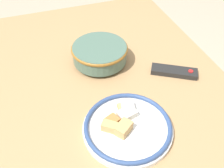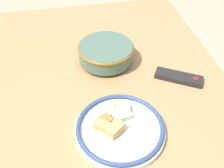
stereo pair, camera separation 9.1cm
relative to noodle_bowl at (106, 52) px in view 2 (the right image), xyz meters
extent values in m
cube|color=tan|center=(0.19, -0.10, -0.07)|extent=(1.38, 1.08, 0.04)
cylinder|color=tan|center=(-0.43, -0.57, -0.44)|extent=(0.06, 0.06, 0.72)
cylinder|color=tan|center=(-0.43, 0.37, -0.44)|extent=(0.06, 0.06, 0.72)
cylinder|color=#4C6B5B|center=(0.00, 0.00, -0.04)|extent=(0.10, 0.10, 0.01)
cylinder|color=#4C6B5B|center=(0.00, 0.00, 0.00)|extent=(0.21, 0.21, 0.06)
cylinder|color=#B75B23|center=(0.00, 0.00, -0.01)|extent=(0.19, 0.19, 0.05)
torus|color=#936023|center=(0.00, 0.00, 0.02)|extent=(0.22, 0.22, 0.01)
cylinder|color=white|center=(0.35, -0.02, -0.04)|extent=(0.28, 0.28, 0.02)
torus|color=#334C7F|center=(0.35, -0.02, -0.02)|extent=(0.27, 0.27, 0.01)
cube|color=#B2753D|center=(0.32, -0.06, -0.02)|extent=(0.05, 0.05, 0.02)
cube|color=tan|center=(0.36, -0.04, -0.01)|extent=(0.06, 0.06, 0.03)
cube|color=tan|center=(0.28, 0.00, -0.02)|extent=(0.03, 0.05, 0.02)
cube|color=silver|center=(0.31, -0.01, -0.02)|extent=(0.05, 0.07, 0.02)
cube|color=silver|center=(0.29, 0.01, -0.02)|extent=(0.05, 0.05, 0.02)
cube|color=tan|center=(0.34, -0.07, -0.01)|extent=(0.05, 0.06, 0.03)
cube|color=black|center=(0.16, 0.25, -0.04)|extent=(0.13, 0.18, 0.02)
cylinder|color=red|center=(0.19, 0.30, -0.02)|extent=(0.02, 0.02, 0.00)
camera|label=1|loc=(0.80, -0.23, 0.62)|focal=42.00mm
camera|label=2|loc=(0.83, -0.14, 0.62)|focal=42.00mm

